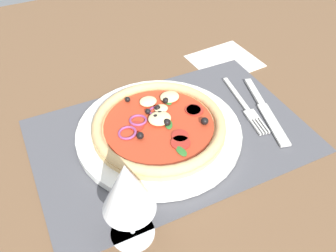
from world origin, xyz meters
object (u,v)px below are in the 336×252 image
(napkin, at_px, (225,61))
(plate, at_px, (159,132))
(fork, at_px, (246,107))
(knife, at_px, (265,110))
(wine_glass, at_px, (127,190))
(pizza, at_px, (159,124))

(napkin, bearing_deg, plate, 33.36)
(plate, distance_m, fork, 0.19)
(knife, bearing_deg, fork, -116.53)
(wine_glass, bearing_deg, plate, -125.60)
(fork, distance_m, wine_glass, 0.35)
(fork, bearing_deg, napkin, 169.72)
(fork, relative_size, wine_glass, 1.21)
(plate, relative_size, napkin, 2.07)
(plate, xyz_separation_m, knife, (-0.21, 0.03, -0.00))
(wine_glass, relative_size, napkin, 1.03)
(pizza, height_order, napkin, pizza)
(pizza, distance_m, fork, 0.19)
(wine_glass, xyz_separation_m, napkin, (-0.36, -0.32, -0.10))
(fork, xyz_separation_m, napkin, (-0.06, -0.17, -0.00))
(plate, relative_size, pizza, 1.25)
(plate, xyz_separation_m, fork, (-0.19, 0.01, -0.00))
(plate, xyz_separation_m, wine_glass, (0.12, 0.16, 0.09))
(wine_glass, bearing_deg, fork, -152.57)
(plate, xyz_separation_m, pizza, (-0.00, -0.00, 0.02))
(plate, xyz_separation_m, napkin, (-0.24, -0.16, -0.01))
(knife, bearing_deg, pizza, -83.53)
(pizza, bearing_deg, knife, 171.40)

